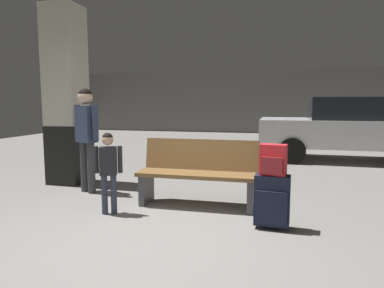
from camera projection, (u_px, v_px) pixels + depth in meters
ground_plane at (215, 171)px, 7.34m from camera, size 18.00×18.00×0.10m
garage_back_wall at (249, 102)px, 15.71m from camera, size 18.00×0.12×2.80m
structural_pillar at (66, 97)px, 5.94m from camera, size 0.57×0.57×3.00m
bench at (198, 173)px, 4.71m from camera, size 1.60×0.53×0.89m
suitcase at (272, 200)px, 3.85m from camera, size 0.39×0.25×0.60m
backpack_bright at (273, 160)px, 3.79m from camera, size 0.30×0.23×0.34m
child at (108, 164)px, 4.32m from camera, size 0.33×0.20×1.03m
adult at (86, 129)px, 5.34m from camera, size 0.51×0.31×1.61m
parked_car_near at (350, 127)px, 8.27m from camera, size 4.12×1.84×1.51m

